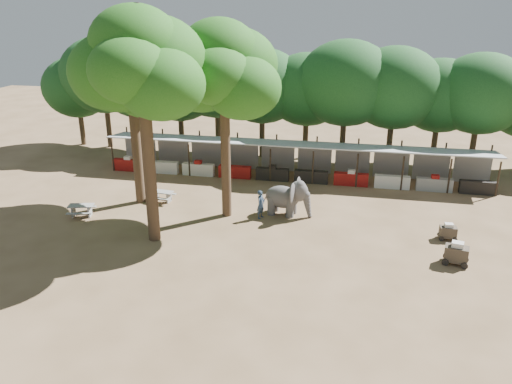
% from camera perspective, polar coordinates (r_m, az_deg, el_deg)
% --- Properties ---
extents(ground, '(100.00, 100.00, 0.00)m').
position_cam_1_polar(ground, '(24.41, -0.05, -8.62)').
color(ground, brown).
rests_on(ground, ground).
extents(vendor_stalls, '(28.00, 2.99, 2.80)m').
position_cam_1_polar(vendor_stalls, '(36.59, 4.32, 3.45)').
color(vendor_stalls, '#ACAFB5').
rests_on(vendor_stalls, ground).
extents(yard_tree_left, '(7.10, 6.90, 11.02)m').
position_cam_1_polar(yard_tree_left, '(31.33, -14.29, 13.15)').
color(yard_tree_left, '#332316').
rests_on(yard_tree_left, ground).
extents(yard_tree_center, '(7.10, 6.90, 12.04)m').
position_cam_1_polar(yard_tree_center, '(25.46, -13.09, 13.97)').
color(yard_tree_center, '#332316').
rests_on(yard_tree_center, ground).
extents(yard_tree_back, '(7.10, 6.90, 11.36)m').
position_cam_1_polar(yard_tree_back, '(28.27, -3.87, 13.68)').
color(yard_tree_back, '#332316').
rests_on(yard_tree_back, ground).
extents(backdrop_trees, '(46.46, 5.95, 8.33)m').
position_cam_1_polar(backdrop_trees, '(40.61, 5.46, 11.40)').
color(backdrop_trees, '#332316').
rests_on(backdrop_trees, ground).
extents(elephant, '(3.02, 2.26, 2.26)m').
position_cam_1_polar(elephant, '(29.93, 3.66, -0.58)').
color(elephant, '#434141').
rests_on(elephant, ground).
extents(handler, '(0.60, 0.72, 1.73)m').
position_cam_1_polar(handler, '(29.49, 0.55, -1.43)').
color(handler, '#26384C').
rests_on(handler, ground).
extents(picnic_table_near, '(1.73, 1.62, 0.73)m').
position_cam_1_polar(picnic_table_near, '(31.63, -19.34, -1.84)').
color(picnic_table_near, gray).
rests_on(picnic_table_near, ground).
extents(picnic_table_far, '(1.52, 1.40, 0.69)m').
position_cam_1_polar(picnic_table_far, '(32.71, -10.64, -0.31)').
color(picnic_table_far, gray).
rests_on(picnic_table_far, ground).
extents(cart_front, '(1.35, 1.03, 1.18)m').
position_cam_1_polar(cart_front, '(26.33, 21.93, -6.52)').
color(cart_front, '#332B21').
rests_on(cart_front, ground).
extents(cart_back, '(0.97, 0.65, 0.93)m').
position_cam_1_polar(cart_back, '(28.90, 21.09, -4.24)').
color(cart_back, '#332B21').
rests_on(cart_back, ground).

